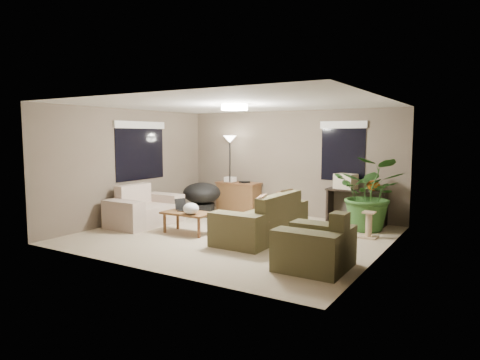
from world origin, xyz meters
The scene contains 20 objects.
room_shell centered at (0.00, 0.00, 1.25)m, with size 5.50×5.50×5.50m.
main_sofa centered at (0.59, 0.10, 0.29)m, with size 0.95×2.20×0.85m.
throw_pillows centered at (0.84, 0.10, 0.65)m, with size 0.37×1.39×0.47m.
loveseat centered at (-2.19, -0.19, 0.30)m, with size 0.90×1.60×0.85m.
armchair centered at (2.10, -1.15, 0.30)m, with size 0.95×1.00×0.85m.
coffee_table centered at (-0.86, -0.36, 0.36)m, with size 1.00×0.55×0.42m.
laptop centered at (-1.03, -0.26, 0.48)m, with size 0.43×0.34×0.24m.
plastic_bag centered at (-0.66, -0.51, 0.53)m, with size 0.31×0.28×0.22m, color white.
desk centered at (-1.24, 2.17, 0.38)m, with size 1.10×0.50×0.75m.
desk_papers centered at (-1.40, 2.16, 0.80)m, with size 0.70×0.29×0.12m.
console_table centered at (1.69, 2.28, 0.44)m, with size 1.30×0.40×0.75m.
pumpkin centered at (2.04, 2.28, 0.86)m, with size 0.26×0.26×0.22m, color orange.
cardboard_box centered at (1.44, 2.28, 0.91)m, with size 0.44×0.33×0.33m, color beige.
papasan_chair centered at (-1.72, 1.27, 0.47)m, with size 0.97×0.97×0.80m.
floor_lamp centered at (-1.43, 2.06, 1.60)m, with size 0.32×0.32×1.91m.
ceiling_fixture centered at (0.00, 0.00, 2.44)m, with size 0.50×0.50×0.10m, color white.
houseplant centered at (2.13, 1.76, 0.59)m, with size 1.35×1.50×1.17m, color #2D5923.
cat_scratching_post centered at (2.27, 1.11, 0.21)m, with size 0.32×0.32×0.50m.
window_left centered at (-2.73, 0.30, 1.78)m, with size 0.05×1.56×1.33m.
window_back centered at (1.30, 2.48, 1.79)m, with size 1.06×0.05×1.33m.
Camera 1 is at (4.32, -6.86, 1.92)m, focal length 32.00 mm.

